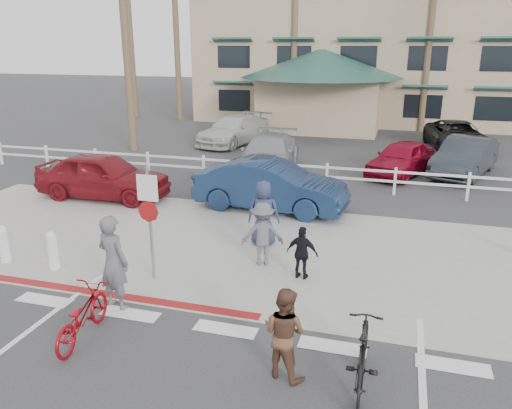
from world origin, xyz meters
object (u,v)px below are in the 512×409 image
(bike_black, at_px, (363,356))
(car_white_sedan, at_px, (271,185))
(car_red_compact, at_px, (103,176))
(bike_red, at_px, (82,316))
(sign_post, at_px, (150,218))

(bike_black, relative_size, car_white_sedan, 0.38)
(bike_black, xyz_separation_m, car_red_compact, (-9.44, 7.77, 0.23))
(car_white_sedan, distance_m, car_red_compact, 5.88)
(bike_red, relative_size, car_white_sedan, 0.37)
(sign_post, xyz_separation_m, bike_red, (-0.07, -2.58, -0.98))
(bike_red, bearing_deg, car_white_sedan, -105.69)
(bike_black, height_order, car_white_sedan, car_white_sedan)
(bike_black, bearing_deg, sign_post, -28.59)
(bike_black, xyz_separation_m, car_white_sedan, (-3.57, 8.10, 0.25))
(sign_post, bearing_deg, car_white_sedan, 76.84)
(sign_post, height_order, bike_black, sign_post)
(bike_black, bearing_deg, bike_red, -0.55)
(sign_post, bearing_deg, car_red_compact, 131.20)
(car_white_sedan, bearing_deg, bike_black, -151.39)
(bike_black, distance_m, car_red_compact, 12.23)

